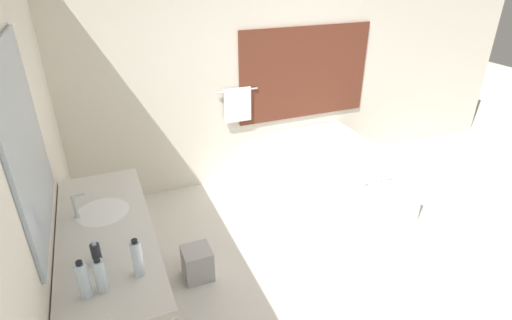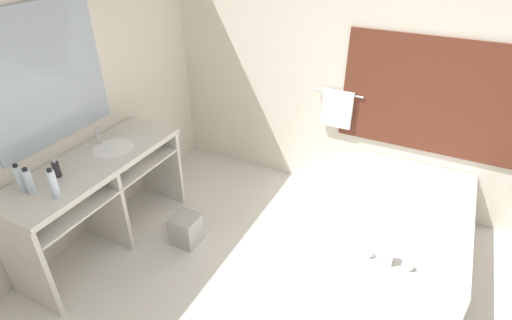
# 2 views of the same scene
# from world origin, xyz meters

# --- Properties ---
(wall_back_with_blinds) EXTENTS (7.40, 0.13, 2.70)m
(wall_back_with_blinds) POSITION_xyz_m (0.02, 2.23, 1.35)
(wall_back_with_blinds) COLOR silver
(wall_back_with_blinds) RESTS_ON ground_plane
(wall_left_with_mirror) EXTENTS (0.08, 7.40, 2.70)m
(wall_left_with_mirror) POSITION_xyz_m (-2.23, 0.01, 1.36)
(wall_left_with_mirror) COLOR silver
(wall_left_with_mirror) RESTS_ON ground_plane
(vanity_counter) EXTENTS (0.60, 1.66, 0.90)m
(vanity_counter) POSITION_xyz_m (-1.88, 0.37, 0.68)
(vanity_counter) COLOR silver
(vanity_counter) RESTS_ON ground_plane
(sink_faucet) EXTENTS (0.09, 0.04, 0.18)m
(sink_faucet) POSITION_xyz_m (-2.05, 0.59, 0.99)
(sink_faucet) COLOR silver
(sink_faucet) RESTS_ON vanity_counter
(bathtub) EXTENTS (1.07, 1.63, 0.67)m
(bathtub) POSITION_xyz_m (0.59, 1.37, 0.31)
(bathtub) COLOR white
(bathtub) RESTS_ON ground_plane
(water_bottle_1) EXTENTS (0.06, 0.06, 0.24)m
(water_bottle_1) POSITION_xyz_m (-2.01, -0.21, 1.02)
(water_bottle_1) COLOR silver
(water_bottle_1) RESTS_ON vanity_counter
(water_bottle_2) EXTENTS (0.06, 0.06, 0.24)m
(water_bottle_2) POSITION_xyz_m (-1.73, -0.14, 1.02)
(water_bottle_2) COLOR silver
(water_bottle_2) RESTS_ON vanity_counter
(water_bottle_3) EXTENTS (0.06, 0.06, 0.22)m
(water_bottle_3) POSITION_xyz_m (-1.93, -0.20, 1.01)
(water_bottle_3) COLOR silver
(water_bottle_3) RESTS_ON vanity_counter
(soap_dispenser) EXTENTS (0.06, 0.06, 0.16)m
(soap_dispenser) POSITION_xyz_m (-1.94, 0.05, 0.97)
(soap_dispenser) COLOR #28282D
(soap_dispenser) RESTS_ON vanity_counter
(waste_bin) EXTENTS (0.24, 0.24, 0.29)m
(waste_bin) POSITION_xyz_m (-1.23, 0.67, 0.15)
(waste_bin) COLOR #B2B2B2
(waste_bin) RESTS_ON ground_plane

